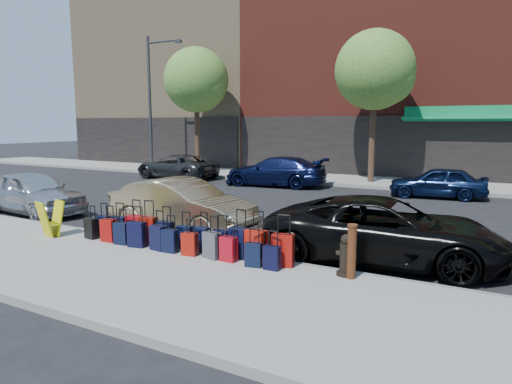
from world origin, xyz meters
The scene contains 41 objects.
ground centered at (0.00, 0.00, 0.00)m, with size 120.00×120.00×0.00m, color black.
sidewalk_near centered at (0.00, -6.50, 0.07)m, with size 60.00×4.00×0.15m, color gray.
sidewalk_far centered at (0.00, 10.00, 0.07)m, with size 60.00×4.00×0.15m, color gray.
curb_near centered at (0.00, -4.48, 0.07)m, with size 60.00×0.08×0.15m, color gray.
curb_far centered at (0.00, 7.98, 0.07)m, with size 60.00×0.08×0.15m, color gray.
building_left centered at (-16.00, 17.98, 7.98)m, with size 15.00×12.12×16.00m.
building_center centered at (0.00, 17.99, 9.98)m, with size 17.00×12.85×20.00m.
tree_left centered at (-9.86, 9.50, 5.41)m, with size 3.80×3.80×7.27m.
tree_center centered at (0.64, 9.50, 5.41)m, with size 3.80×3.80×7.27m.
streetlight centered at (-12.80, 8.80, 4.66)m, with size 2.59×0.18×8.00m.
suitcase_front_0 centered at (-2.48, -4.83, 0.42)m, with size 0.37×0.24×0.86m.
suitcase_front_1 centered at (-1.94, -4.83, 0.43)m, with size 0.40×0.26×0.91m.
suitcase_front_2 centered at (-1.45, -4.78, 0.47)m, with size 0.42×0.24×1.02m.
suitcase_front_3 centered at (-1.01, -4.82, 0.48)m, with size 0.46×0.29×1.04m.
suitcase_front_4 centered at (-0.52, -4.76, 0.44)m, with size 0.40×0.23×0.93m.
suitcase_front_5 centered at (0.04, -4.76, 0.42)m, with size 0.37×0.22×0.86m.
suitcase_front_6 centered at (0.53, -4.76, 0.43)m, with size 0.40×0.27×0.90m.
suitcase_front_7 centered at (1.04, -4.78, 0.43)m, with size 0.37×0.21×0.89m.
suitcase_front_8 centered at (1.48, -4.76, 0.48)m, with size 0.47×0.31×1.04m.
suitcase_front_9 centered at (1.94, -4.83, 0.49)m, with size 0.47×0.30×1.07m.
suitcase_front_10 centered at (2.55, -4.83, 0.48)m, with size 0.47×0.32×1.04m.
suitcase_back_0 centered at (-2.58, -5.13, 0.41)m, with size 0.37×0.24×0.83m.
suitcase_back_1 centered at (-1.98, -5.13, 0.43)m, with size 0.38×0.24×0.88m.
suitcase_back_2 centered at (-1.51, -5.17, 0.41)m, with size 0.38×0.25×0.85m.
suitcase_back_3 centered at (-1.03, -5.17, 0.45)m, with size 0.43×0.30×0.95m.
suitcase_back_4 centered at (-0.42, -5.13, 0.43)m, with size 0.40×0.27×0.91m.
suitcase_back_5 centered at (-0.07, -5.15, 0.41)m, with size 0.36×0.23×0.83m.
suitcase_back_6 centered at (0.45, -5.13, 0.40)m, with size 0.35×0.23×0.80m.
suitcase_back_7 centered at (1.01, -5.08, 0.43)m, with size 0.42×0.29×0.91m.
suitcase_back_8 centered at (1.42, -5.09, 0.41)m, with size 0.36×0.23×0.83m.
suitcase_back_9 centered at (2.05, -5.15, 0.40)m, with size 0.36×0.25×0.79m.
suitcase_back_10 centered at (2.46, -5.14, 0.39)m, with size 0.32×0.19×0.77m.
fire_hydrant centered at (3.83, -4.77, 0.52)m, with size 0.41×0.36×0.79m.
bollard centered at (3.97, -4.88, 0.67)m, with size 0.19×0.19×1.02m.
display_rack centered at (-3.64, -5.47, 0.59)m, with size 0.63×0.66×0.90m.
car_near_0 centered at (-7.38, -3.30, 0.71)m, with size 1.68×4.18×1.42m, color silver.
car_near_1 centered at (-1.52, -2.85, 0.72)m, with size 1.53×4.39×1.45m, color #9D8660.
car_near_2 centered at (4.15, -3.11, 0.70)m, with size 2.34×5.07×1.41m, color black.
car_far_0 centered at (-9.46, 6.81, 0.66)m, with size 2.20×4.77×1.32m, color #323234.
car_far_1 centered at (-3.38, 6.68, 0.71)m, with size 1.99×4.91×1.42m, color #0C1338.
car_far_2 centered at (3.95, 6.70, 0.64)m, with size 1.50×3.73×1.27m, color #0C1837.
Camera 1 is at (6.35, -12.83, 2.98)m, focal length 32.00 mm.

